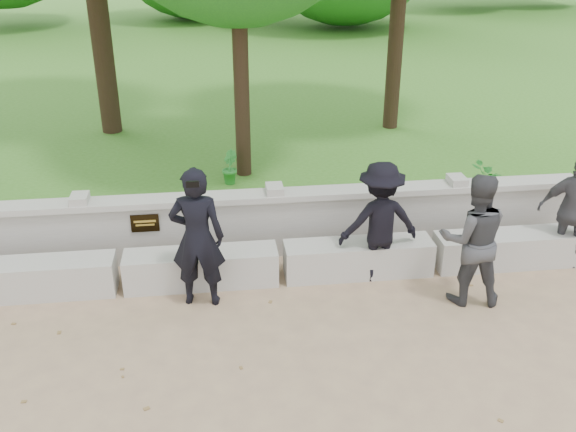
{
  "coord_description": "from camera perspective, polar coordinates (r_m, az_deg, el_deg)",
  "views": [
    {
      "loc": [
        1.21,
        -5.14,
        4.24
      ],
      "look_at": [
        2.06,
        1.64,
        1.01
      ],
      "focal_mm": 40.0,
      "sensor_mm": 36.0,
      "label": 1
    }
  ],
  "objects": [
    {
      "name": "shrub_b",
      "position": [
        10.42,
        -5.25,
        4.34
      ],
      "size": [
        0.27,
        0.33,
        0.55
      ],
      "primitive_type": "imported",
      "rotation": [
        0.0,
        0.0,
        1.69
      ],
      "color": "#2F8C35",
      "rests_on": "lawn"
    },
    {
      "name": "visitor_left",
      "position": [
        7.74,
        16.11,
        -2.01
      ],
      "size": [
        0.88,
        0.74,
        1.63
      ],
      "color": "#393A3E",
      "rests_on": "ground"
    },
    {
      "name": "visitor_mid",
      "position": [
        8.01,
        8.14,
        -0.52
      ],
      "size": [
        1.05,
        0.65,
        1.56
      ],
      "color": "black",
      "rests_on": "ground"
    },
    {
      "name": "lawn",
      "position": [
        19.61,
        -10.79,
        12.8
      ],
      "size": [
        40.0,
        22.0,
        0.25
      ],
      "primitive_type": "cube",
      "color": "#366C1C",
      "rests_on": "ground"
    },
    {
      "name": "concrete_bench",
      "position": [
        8.19,
        -14.72,
        -4.93
      ],
      "size": [
        11.9,
        0.45,
        0.45
      ],
      "color": "#B3B1A9",
      "rests_on": "ground"
    },
    {
      "name": "man_main",
      "position": [
        7.44,
        -8.07,
        -1.92
      ],
      "size": [
        0.68,
        0.61,
        1.73
      ],
      "color": "black",
      "rests_on": "ground"
    },
    {
      "name": "visitor_right",
      "position": [
        9.01,
        24.19,
        0.4
      ],
      "size": [
        0.98,
        0.76,
        1.55
      ],
      "color": "#434248",
      "rests_on": "ground"
    },
    {
      "name": "parapet_wall",
      "position": [
        8.7,
        -14.39,
        -1.25
      ],
      "size": [
        12.5,
        0.35,
        0.9
      ],
      "color": "#A9A79F",
      "rests_on": "ground"
    },
    {
      "name": "shrub_c",
      "position": [
        10.2,
        17.36,
        2.9
      ],
      "size": [
        0.7,
        0.69,
        0.59
      ],
      "primitive_type": "imported",
      "rotation": [
        0.0,
        0.0,
        3.81
      ],
      "color": "#2F8C35",
      "rests_on": "lawn"
    },
    {
      "name": "ground",
      "position": [
        6.77,
        -16.29,
        -14.66
      ],
      "size": [
        80.0,
        80.0,
        0.0
      ],
      "primitive_type": "plane",
      "color": "tan",
      "rests_on": "ground"
    }
  ]
}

